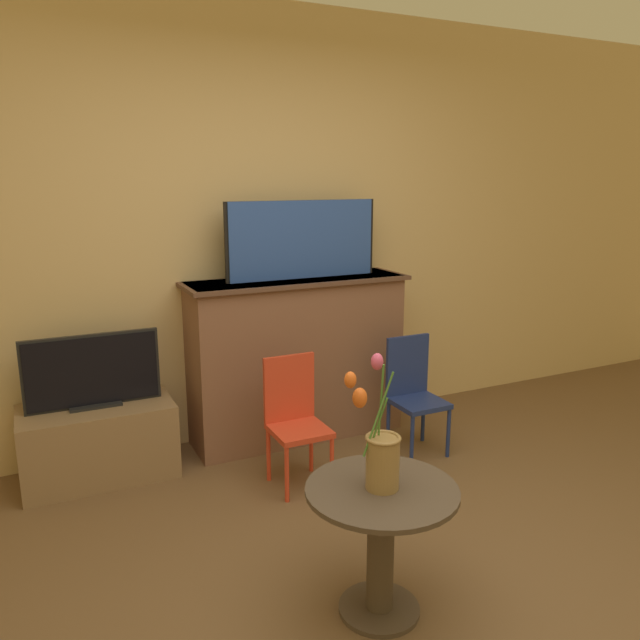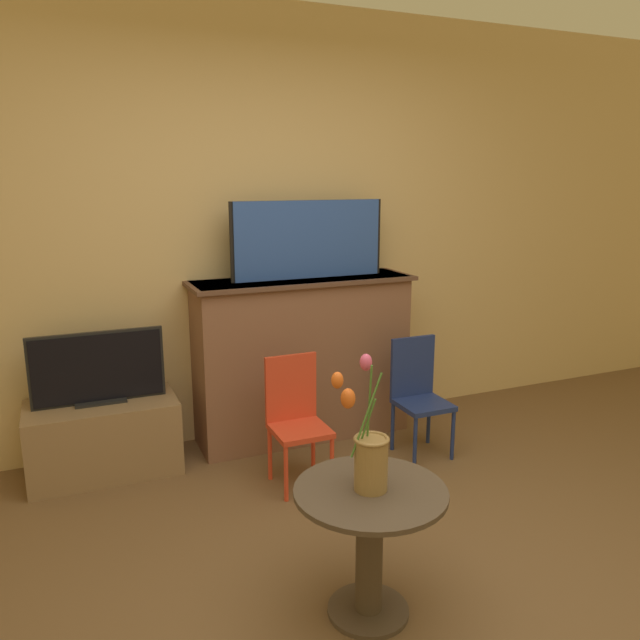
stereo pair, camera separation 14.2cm
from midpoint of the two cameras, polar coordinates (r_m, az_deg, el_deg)
name	(u,v)px [view 2 (the right image)]	position (r m, az deg, el deg)	size (l,w,h in m)	color
ground_plane	(417,637)	(2.64, 10.58, -26.64)	(14.00, 14.00, 0.00)	brown
wall_back	(244,229)	(3.98, -5.91, 8.30)	(8.00, 0.06, 2.70)	tan
fireplace_mantel	(303,356)	(4.03, -0.59, -3.36)	(1.42, 0.43, 1.05)	brown
painting	(309,240)	(3.90, 0.01, 7.37)	(1.00, 0.03, 0.48)	black
tv_stand	(104,437)	(3.82, -18.14, -10.17)	(0.82, 0.44, 0.42)	olive
tv_monitor	(98,369)	(3.69, -18.60, -4.26)	(0.72, 0.12, 0.41)	black
chair_red	(296,414)	(3.47, -1.02, -8.63)	(0.30, 0.30, 0.72)	red
chair_blue	(418,391)	(3.89, 10.02, -6.38)	(0.30, 0.30, 0.72)	navy
side_table	(370,533)	(2.52, 6.26, -18.85)	(0.58, 0.58, 0.53)	#4C3D2D
vase_tulips	(369,453)	(2.36, 6.22, -11.97)	(0.22, 0.14, 0.51)	olive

